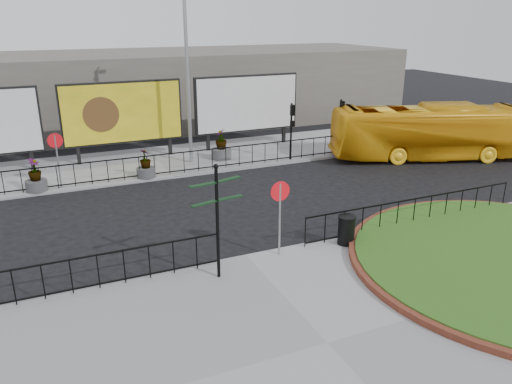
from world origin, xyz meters
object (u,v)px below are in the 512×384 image
fingerpost_sign (217,211)px  bus (430,132)px  lamp_post (187,70)px  planter_a (36,179)px  billboard_mid (123,113)px  planter_b (146,167)px  planter_c (221,148)px  litter_bin (346,230)px

fingerpost_sign → bus: size_ratio=0.33×
lamp_post → planter_a: (-7.51, -1.60, -4.15)m
bus → fingerpost_sign: bearing=138.3°
fingerpost_sign → planter_a: fingerpost_sign is taller
billboard_mid → planter_a: billboard_mid is taller
lamp_post → planter_a: size_ratio=6.31×
fingerpost_sign → planter_b: bearing=81.9°
planter_b → planter_c: (4.37, 1.60, 0.08)m
planter_a → planter_b: bearing=-0.0°
lamp_post → planter_b: 5.24m
billboard_mid → fingerpost_sign: billboard_mid is taller
bus → planter_b: bearing=100.8°
lamp_post → bus: 13.23m
billboard_mid → planter_b: billboard_mid is taller
billboard_mid → bus: (15.14, -6.04, -1.13)m
planter_a → litter_bin: bearing=-46.8°
planter_a → planter_c: bearing=9.9°
billboard_mid → bus: 16.34m
planter_a → billboard_mid: bearing=38.4°
billboard_mid → litter_bin: (4.90, -13.57, -1.98)m
billboard_mid → planter_a: 6.06m
lamp_post → litter_bin: (1.89, -11.60, -4.20)m
billboard_mid → litter_bin: size_ratio=6.23×
billboard_mid → planter_c: bearing=-22.9°
billboard_mid → lamp_post: lamp_post is taller
planter_b → planter_c: 4.65m
fingerpost_sign → litter_bin: 4.95m
planter_c → planter_b: bearing=-159.9°
fingerpost_sign → planter_c: size_ratio=2.13×
lamp_post → bus: (12.13, -4.06, -3.36)m
litter_bin → planter_b: planter_b is taller
lamp_post → litter_bin: lamp_post is taller
bus → planter_a: bus is taller
lamp_post → planter_c: 4.44m
lamp_post → billboard_mid: bearing=146.7°
litter_bin → bus: bearing=36.3°
billboard_mid → fingerpost_sign: (0.23, -13.97, -0.39)m
lamp_post → planter_a: 8.73m
billboard_mid → lamp_post: bearing=-33.3°
litter_bin → planter_a: (-9.40, 10.00, 0.05)m
lamp_post → fingerpost_sign: bearing=-103.0°
lamp_post → planter_b: bearing=-149.4°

